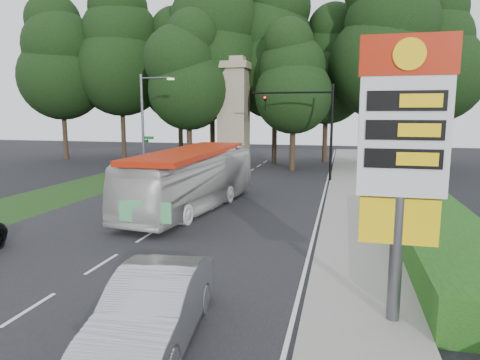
% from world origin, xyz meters
% --- Properties ---
extents(ground, '(120.00, 120.00, 0.00)m').
position_xyz_m(ground, '(0.00, 0.00, 0.00)').
color(ground, black).
rests_on(ground, ground).
extents(road_surface, '(14.00, 80.00, 0.02)m').
position_xyz_m(road_surface, '(0.00, 12.00, 0.01)').
color(road_surface, black).
rests_on(road_surface, ground).
extents(sidewalk_right, '(3.00, 80.00, 0.12)m').
position_xyz_m(sidewalk_right, '(8.50, 12.00, 0.06)').
color(sidewalk_right, gray).
rests_on(sidewalk_right, ground).
extents(grass_verge_left, '(5.00, 50.00, 0.02)m').
position_xyz_m(grass_verge_left, '(-9.50, 18.00, 0.01)').
color(grass_verge_left, '#193814').
rests_on(grass_verge_left, ground).
extents(hedge, '(3.00, 14.00, 1.20)m').
position_xyz_m(hedge, '(11.50, 8.00, 0.60)').
color(hedge, '#1B4A13').
rests_on(hedge, ground).
extents(gas_station_pylon, '(2.10, 0.45, 6.85)m').
position_xyz_m(gas_station_pylon, '(9.20, 1.99, 4.45)').
color(gas_station_pylon, '#59595E').
rests_on(gas_station_pylon, ground).
extents(traffic_signal_mast, '(6.10, 0.35, 7.20)m').
position_xyz_m(traffic_signal_mast, '(5.68, 24.00, 4.67)').
color(traffic_signal_mast, black).
rests_on(traffic_signal_mast, ground).
extents(streetlight_signs, '(2.75, 0.98, 8.00)m').
position_xyz_m(streetlight_signs, '(-6.99, 22.01, 4.44)').
color(streetlight_signs, '#59595E').
rests_on(streetlight_signs, ground).
extents(monument, '(3.00, 3.00, 10.05)m').
position_xyz_m(monument, '(-2.00, 30.00, 5.10)').
color(monument, gray).
rests_on(monument, ground).
extents(tree_far_west, '(8.96, 8.96, 17.60)m').
position_xyz_m(tree_far_west, '(-22.00, 33.00, 10.68)').
color(tree_far_west, '#2D2116').
rests_on(tree_far_west, ground).
extents(tree_west_mid, '(9.80, 9.80, 19.25)m').
position_xyz_m(tree_west_mid, '(-16.00, 35.00, 11.69)').
color(tree_west_mid, '#2D2116').
rests_on(tree_west_mid, ground).
extents(tree_west_near, '(8.40, 8.40, 16.50)m').
position_xyz_m(tree_west_near, '(-10.00, 37.00, 10.02)').
color(tree_west_near, '#2D2116').
rests_on(tree_west_near, ground).
extents(tree_center_left, '(10.08, 10.08, 19.80)m').
position_xyz_m(tree_center_left, '(-5.00, 33.00, 12.02)').
color(tree_center_left, '#2D2116').
rests_on(tree_center_left, ground).
extents(tree_center_right, '(9.24, 9.24, 18.15)m').
position_xyz_m(tree_center_right, '(1.00, 35.00, 11.02)').
color(tree_center_right, '#2D2116').
rests_on(tree_center_right, ground).
extents(tree_east_near, '(8.12, 8.12, 15.95)m').
position_xyz_m(tree_east_near, '(6.00, 37.00, 9.68)').
color(tree_east_near, '#2D2116').
rests_on(tree_east_near, ground).
extents(tree_east_mid, '(9.52, 9.52, 18.70)m').
position_xyz_m(tree_east_mid, '(11.00, 33.00, 11.35)').
color(tree_east_mid, '#2D2116').
rests_on(tree_east_mid, ground).
extents(tree_far_east, '(8.68, 8.68, 17.05)m').
position_xyz_m(tree_far_east, '(16.00, 35.00, 10.35)').
color(tree_far_east, '#2D2116').
rests_on(tree_far_east, ground).
extents(tree_monument_left, '(7.28, 7.28, 14.30)m').
position_xyz_m(tree_monument_left, '(-6.00, 29.00, 8.68)').
color(tree_monument_left, '#2D2116').
rests_on(tree_monument_left, ground).
extents(tree_monument_right, '(6.72, 6.72, 13.20)m').
position_xyz_m(tree_monument_right, '(3.50, 29.50, 8.01)').
color(tree_monument_right, '#2D2116').
rests_on(tree_monument_right, ground).
extents(transit_bus, '(4.01, 11.74, 3.20)m').
position_xyz_m(transit_bus, '(0.15, 12.68, 1.60)').
color(transit_bus, silver).
rests_on(transit_bus, ground).
extents(sedan_silver, '(2.33, 5.24, 1.67)m').
position_xyz_m(sedan_silver, '(3.89, -0.20, 0.84)').
color(sedan_silver, '#ABACB2').
rests_on(sedan_silver, ground).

